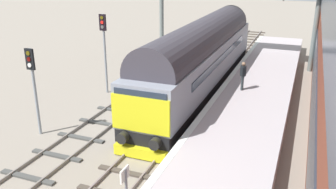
% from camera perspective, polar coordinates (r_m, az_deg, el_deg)
% --- Properties ---
extents(ground_plane, '(140.00, 140.00, 0.00)m').
position_cam_1_polar(ground_plane, '(17.93, -0.93, -6.30)').
color(ground_plane, gray).
rests_on(ground_plane, ground).
extents(track_main, '(2.50, 60.00, 0.15)m').
position_cam_1_polar(track_main, '(17.90, -0.93, -6.14)').
color(track_main, gray).
rests_on(track_main, ground).
extents(track_adjacent_west, '(2.50, 60.00, 0.15)m').
position_cam_1_polar(track_adjacent_west, '(19.37, -10.54, -4.38)').
color(track_adjacent_west, gray).
rests_on(track_adjacent_west, ground).
extents(station_platform, '(4.00, 44.00, 1.01)m').
position_cam_1_polar(station_platform, '(16.81, 10.57, -6.66)').
color(station_platform, '#B2A9AC').
rests_on(station_platform, ground).
extents(diesel_locomotive, '(2.74, 18.39, 4.68)m').
position_cam_1_polar(diesel_locomotive, '(22.97, 5.30, 6.21)').
color(diesel_locomotive, black).
rests_on(diesel_locomotive, ground).
extents(signal_post_mid, '(0.44, 0.22, 4.29)m').
position_cam_1_polar(signal_post_mid, '(18.09, -20.39, 2.09)').
color(signal_post_mid, gray).
rests_on(signal_post_mid, ground).
extents(signal_post_far, '(0.44, 0.22, 5.01)m').
position_cam_1_polar(signal_post_far, '(23.02, -9.97, 7.83)').
color(signal_post_far, gray).
rests_on(signal_post_far, ground).
extents(platform_number_sign, '(0.10, 0.44, 1.90)m').
position_cam_1_polar(platform_number_sign, '(10.08, -6.63, -14.54)').
color(platform_number_sign, slate).
rests_on(platform_number_sign, station_platform).
extents(waiting_passenger, '(0.34, 0.51, 1.64)m').
position_cam_1_polar(waiting_passenger, '(21.18, 11.68, 3.29)').
color(waiting_passenger, '#2F383B').
rests_on(waiting_passenger, station_platform).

